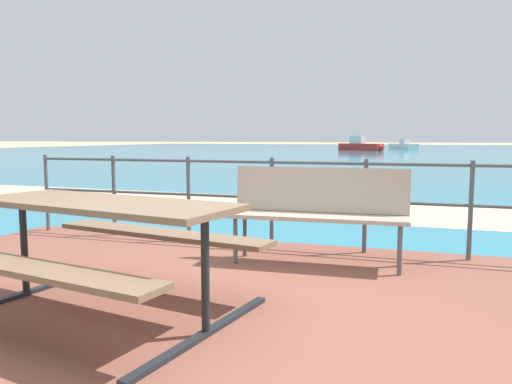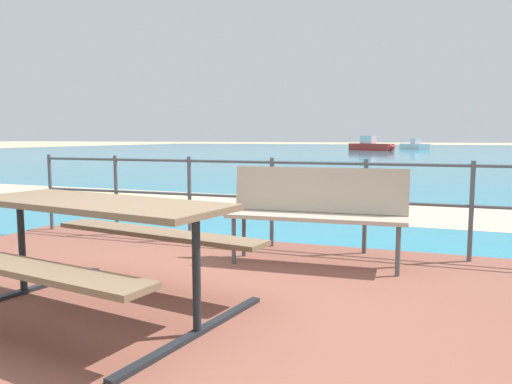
{
  "view_description": "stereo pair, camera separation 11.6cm",
  "coord_description": "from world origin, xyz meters",
  "px_view_note": "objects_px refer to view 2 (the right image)",
  "views": [
    {
      "loc": [
        1.5,
        -2.7,
        1.23
      ],
      "look_at": [
        -0.14,
        2.25,
        0.65
      ],
      "focal_mm": 34.95,
      "sensor_mm": 36.0,
      "label": 1
    },
    {
      "loc": [
        1.61,
        -2.67,
        1.23
      ],
      "look_at": [
        -0.14,
        2.25,
        0.65
      ],
      "focal_mm": 34.95,
      "sensor_mm": 36.0,
      "label": 2
    }
  ],
  "objects_px": {
    "boat_near": "(414,146)",
    "boat_mid": "(371,146)",
    "picnic_table": "(98,228)",
    "park_bench": "(317,206)"
  },
  "relations": [
    {
      "from": "picnic_table",
      "to": "boat_mid",
      "type": "relative_size",
      "value": 0.44
    },
    {
      "from": "park_bench",
      "to": "boat_mid",
      "type": "bearing_deg",
      "value": 93.34
    },
    {
      "from": "boat_near",
      "to": "picnic_table",
      "type": "bearing_deg",
      "value": 151.77
    },
    {
      "from": "picnic_table",
      "to": "boat_near",
      "type": "height_order",
      "value": "boat_near"
    },
    {
      "from": "picnic_table",
      "to": "park_bench",
      "type": "distance_m",
      "value": 2.07
    },
    {
      "from": "park_bench",
      "to": "boat_mid",
      "type": "distance_m",
      "value": 43.38
    },
    {
      "from": "boat_near",
      "to": "boat_mid",
      "type": "bearing_deg",
      "value": 127.34
    },
    {
      "from": "boat_near",
      "to": "boat_mid",
      "type": "distance_m",
      "value": 8.53
    },
    {
      "from": "picnic_table",
      "to": "boat_mid",
      "type": "bearing_deg",
      "value": 104.57
    },
    {
      "from": "boat_mid",
      "to": "park_bench",
      "type": "bearing_deg",
      "value": -49.6
    }
  ]
}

